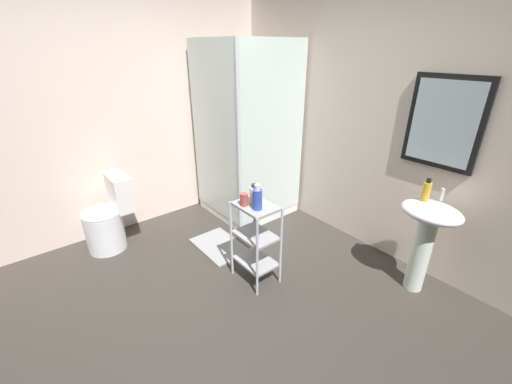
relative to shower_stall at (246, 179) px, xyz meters
The scene contains 13 objects.
ground_plane 1.76m from the shower_stall, 46.01° to the right, with size 4.20×4.20×0.02m, color #36312C.
wall_back 1.56m from the shower_stall, 27.86° to the left, with size 4.20×0.14×2.50m.
wall_left 1.60m from the shower_stall, 118.79° to the right, with size 0.10×4.20×2.50m, color beige.
shower_stall is the anchor object (origin of this frame).
pedestal_sink 2.02m from the shower_stall, ahead, with size 0.46×0.37×0.81m.
sink_faucet 2.07m from the shower_stall, 11.87° to the left, with size 0.03×0.03×0.10m, color silver.
toilet 1.57m from the shower_stall, 101.09° to the right, with size 0.37×0.49×0.76m.
storage_cart 1.24m from the shower_stall, 33.75° to the right, with size 0.38×0.28×0.74m.
hand_soap_bottle 1.98m from the shower_stall, ahead, with size 0.06×0.06×0.19m.
shampoo_bottle_blue 1.36m from the shower_stall, 33.45° to the right, with size 0.08×0.08×0.21m.
lotion_bottle_white 1.25m from the shower_stall, 34.34° to the right, with size 0.07×0.07×0.17m.
rinse_cup 1.28m from the shower_stall, 38.10° to the right, with size 0.06×0.06×0.11m, color #B24742.
bath_mat 0.91m from the shower_stall, 58.82° to the right, with size 0.60×0.40×0.02m, color gray.
Camera 1 is at (1.65, -0.92, 1.92)m, focal length 22.32 mm.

